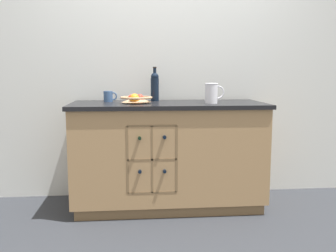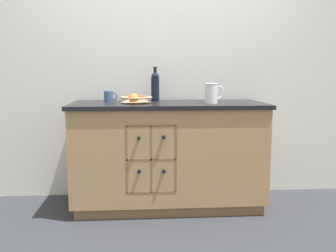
% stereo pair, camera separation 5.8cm
% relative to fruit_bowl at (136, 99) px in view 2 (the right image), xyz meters
% --- Properties ---
extents(ground_plane, '(14.00, 14.00, 0.00)m').
position_rel_fruit_bowl_xyz_m(ground_plane, '(0.28, 0.04, -0.97)').
color(ground_plane, '#2D3035').
extents(back_wall, '(4.40, 0.06, 2.55)m').
position_rel_fruit_bowl_xyz_m(back_wall, '(0.28, 0.44, 0.31)').
color(back_wall, silver).
rests_on(back_wall, ground_plane).
extents(kitchen_island, '(1.68, 0.71, 0.93)m').
position_rel_fruit_bowl_xyz_m(kitchen_island, '(0.27, 0.04, -0.50)').
color(kitchen_island, brown).
rests_on(kitchen_island, ground_plane).
extents(fruit_bowl, '(0.27, 0.27, 0.09)m').
position_rel_fruit_bowl_xyz_m(fruit_bowl, '(0.00, 0.00, 0.00)').
color(fruit_bowl, tan).
rests_on(fruit_bowl, kitchen_island).
extents(white_pitcher, '(0.17, 0.11, 0.17)m').
position_rel_fruit_bowl_xyz_m(white_pitcher, '(0.64, -0.06, 0.05)').
color(white_pitcher, white).
rests_on(white_pitcher, kitchen_island).
extents(ceramic_mug, '(0.12, 0.08, 0.10)m').
position_rel_fruit_bowl_xyz_m(ceramic_mug, '(-0.24, 0.19, 0.01)').
color(ceramic_mug, '#385684').
rests_on(ceramic_mug, kitchen_island).
extents(standing_wine_bottle, '(0.08, 0.08, 0.31)m').
position_rel_fruit_bowl_xyz_m(standing_wine_bottle, '(0.17, 0.24, 0.10)').
color(standing_wine_bottle, black).
rests_on(standing_wine_bottle, kitchen_island).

